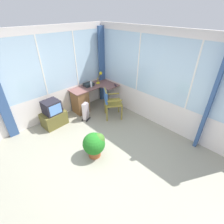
{
  "coord_description": "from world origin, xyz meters",
  "views": [
    {
      "loc": [
        -1.61,
        -2.01,
        2.87
      ],
      "look_at": [
        0.87,
        0.58,
        0.6
      ],
      "focal_mm": 26.64,
      "sensor_mm": 36.0,
      "label": 1
    }
  ],
  "objects_px": {
    "spray_bottle": "(91,84)",
    "space_heater": "(86,111)",
    "paper_tray": "(89,85)",
    "wooden_armchair": "(109,100)",
    "tv_on_stand": "(53,115)",
    "tv_remote": "(116,86)",
    "potted_plant": "(95,144)",
    "desk": "(82,99)",
    "desk_lamp": "(100,76)"
  },
  "relations": [
    {
      "from": "spray_bottle",
      "to": "wooden_armchair",
      "type": "relative_size",
      "value": 0.24
    },
    {
      "from": "desk_lamp",
      "to": "spray_bottle",
      "type": "bearing_deg",
      "value": -174.02
    },
    {
      "from": "desk",
      "to": "space_heater",
      "type": "relative_size",
      "value": 2.56
    },
    {
      "from": "desk",
      "to": "spray_bottle",
      "type": "relative_size",
      "value": 6.58
    },
    {
      "from": "desk_lamp",
      "to": "space_heater",
      "type": "xyz_separation_m",
      "value": [
        -0.99,
        -0.46,
        -0.71
      ]
    },
    {
      "from": "desk",
      "to": "paper_tray",
      "type": "relative_size",
      "value": 4.73
    },
    {
      "from": "desk",
      "to": "wooden_armchair",
      "type": "height_order",
      "value": "wooden_armchair"
    },
    {
      "from": "wooden_armchair",
      "to": "potted_plant",
      "type": "xyz_separation_m",
      "value": [
        -1.31,
        -0.93,
        -0.25
      ]
    },
    {
      "from": "desk_lamp",
      "to": "spray_bottle",
      "type": "distance_m",
      "value": 0.45
    },
    {
      "from": "spray_bottle",
      "to": "desk",
      "type": "bearing_deg",
      "value": 171.69
    },
    {
      "from": "desk",
      "to": "desk_lamp",
      "type": "relative_size",
      "value": 3.69
    },
    {
      "from": "tv_on_stand",
      "to": "potted_plant",
      "type": "distance_m",
      "value": 1.71
    },
    {
      "from": "tv_on_stand",
      "to": "wooden_armchair",
      "type": "bearing_deg",
      "value": -29.03
    },
    {
      "from": "paper_tray",
      "to": "tv_on_stand",
      "type": "relative_size",
      "value": 0.39
    },
    {
      "from": "paper_tray",
      "to": "space_heater",
      "type": "bearing_deg",
      "value": -135.94
    },
    {
      "from": "paper_tray",
      "to": "desk",
      "type": "bearing_deg",
      "value": -167.62
    },
    {
      "from": "desk",
      "to": "tv_on_stand",
      "type": "relative_size",
      "value": 1.85
    },
    {
      "from": "desk_lamp",
      "to": "wooden_armchair",
      "type": "xyz_separation_m",
      "value": [
        -0.41,
        -0.85,
        -0.41
      ]
    },
    {
      "from": "spray_bottle",
      "to": "paper_tray",
      "type": "xyz_separation_m",
      "value": [
        -0.0,
        0.13,
        -0.06
      ]
    },
    {
      "from": "desk_lamp",
      "to": "wooden_armchair",
      "type": "bearing_deg",
      "value": -115.72
    },
    {
      "from": "paper_tray",
      "to": "tv_on_stand",
      "type": "height_order",
      "value": "paper_tray"
    },
    {
      "from": "desk_lamp",
      "to": "potted_plant",
      "type": "height_order",
      "value": "desk_lamp"
    },
    {
      "from": "paper_tray",
      "to": "tv_on_stand",
      "type": "bearing_deg",
      "value": -173.74
    },
    {
      "from": "tv_remote",
      "to": "spray_bottle",
      "type": "height_order",
      "value": "spray_bottle"
    },
    {
      "from": "tv_remote",
      "to": "spray_bottle",
      "type": "xyz_separation_m",
      "value": [
        -0.61,
        0.46,
        0.09
      ]
    },
    {
      "from": "desk_lamp",
      "to": "wooden_armchair",
      "type": "distance_m",
      "value": 1.02
    },
    {
      "from": "potted_plant",
      "to": "tv_on_stand",
      "type": "bearing_deg",
      "value": 93.11
    },
    {
      "from": "paper_tray",
      "to": "wooden_armchair",
      "type": "xyz_separation_m",
      "value": [
        0.02,
        -0.93,
        -0.2
      ]
    },
    {
      "from": "desk_lamp",
      "to": "tv_remote",
      "type": "xyz_separation_m",
      "value": [
        0.18,
        -0.51,
        -0.24
      ]
    },
    {
      "from": "desk",
      "to": "wooden_armchair",
      "type": "xyz_separation_m",
      "value": [
        0.37,
        -0.85,
        0.18
      ]
    },
    {
      "from": "paper_tray",
      "to": "wooden_armchair",
      "type": "bearing_deg",
      "value": -88.53
    },
    {
      "from": "spray_bottle",
      "to": "tv_on_stand",
      "type": "xyz_separation_m",
      "value": [
        -1.38,
        -0.02,
        -0.51
      ]
    },
    {
      "from": "tv_remote",
      "to": "spray_bottle",
      "type": "relative_size",
      "value": 0.69
    },
    {
      "from": "paper_tray",
      "to": "tv_on_stand",
      "type": "xyz_separation_m",
      "value": [
        -1.38,
        -0.15,
        -0.45
      ]
    },
    {
      "from": "paper_tray",
      "to": "spray_bottle",
      "type": "bearing_deg",
      "value": -88.11
    },
    {
      "from": "tv_remote",
      "to": "wooden_armchair",
      "type": "distance_m",
      "value": 0.7
    },
    {
      "from": "spray_bottle",
      "to": "potted_plant",
      "type": "height_order",
      "value": "spray_bottle"
    },
    {
      "from": "potted_plant",
      "to": "desk",
      "type": "bearing_deg",
      "value": 62.22
    },
    {
      "from": "desk",
      "to": "desk_lamp",
      "type": "xyz_separation_m",
      "value": [
        0.78,
        -0.01,
        0.59
      ]
    },
    {
      "from": "spray_bottle",
      "to": "space_heater",
      "type": "height_order",
      "value": "spray_bottle"
    },
    {
      "from": "desk_lamp",
      "to": "tv_remote",
      "type": "relative_size",
      "value": 2.57
    },
    {
      "from": "spray_bottle",
      "to": "potted_plant",
      "type": "bearing_deg",
      "value": -126.67
    },
    {
      "from": "paper_tray",
      "to": "wooden_armchair",
      "type": "distance_m",
      "value": 0.95
    },
    {
      "from": "tv_remote",
      "to": "space_heater",
      "type": "xyz_separation_m",
      "value": [
        -1.18,
        0.05,
        -0.47
      ]
    },
    {
      "from": "potted_plant",
      "to": "spray_bottle",
      "type": "bearing_deg",
      "value": 53.33
    },
    {
      "from": "wooden_armchair",
      "to": "tv_remote",
      "type": "bearing_deg",
      "value": 29.73
    },
    {
      "from": "tv_remote",
      "to": "paper_tray",
      "type": "xyz_separation_m",
      "value": [
        -0.62,
        0.59,
        0.03
      ]
    },
    {
      "from": "spray_bottle",
      "to": "paper_tray",
      "type": "height_order",
      "value": "spray_bottle"
    },
    {
      "from": "wooden_armchair",
      "to": "potted_plant",
      "type": "relative_size",
      "value": 1.51
    },
    {
      "from": "desk",
      "to": "potted_plant",
      "type": "distance_m",
      "value": 2.02
    }
  ]
}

